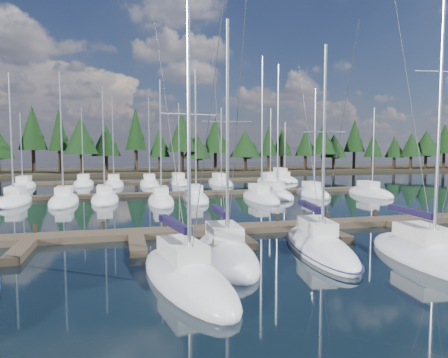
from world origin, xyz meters
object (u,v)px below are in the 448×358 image
object	(u,v)px
main_dock	(230,231)
front_sailboat_5	(427,255)
front_sailboat_4	(319,247)
motor_yacht_right	(279,179)
front_sailboat_3	(225,254)
front_sailboat_2	(186,277)

from	to	relation	value
main_dock	front_sailboat_5	bearing A→B (deg)	-47.53
front_sailboat_4	motor_yacht_right	bearing A→B (deg)	70.30
front_sailboat_3	front_sailboat_5	xyz separation A→B (m)	(9.60, -2.76, 0.02)
front_sailboat_4	main_dock	bearing A→B (deg)	121.90
front_sailboat_3	front_sailboat_5	bearing A→B (deg)	-16.05
front_sailboat_2	front_sailboat_4	bearing A→B (deg)	22.80
front_sailboat_4	front_sailboat_5	bearing A→B (deg)	-34.30
front_sailboat_5	front_sailboat_2	bearing A→B (deg)	-178.55
front_sailboat_3	motor_yacht_right	bearing A→B (deg)	64.52
front_sailboat_5	motor_yacht_right	world-z (taller)	front_sailboat_5
front_sailboat_3	motor_yacht_right	distance (m)	48.51
motor_yacht_right	front_sailboat_3	bearing A→B (deg)	-115.48
front_sailboat_3	front_sailboat_5	world-z (taller)	front_sailboat_5
main_dock	front_sailboat_2	xyz separation A→B (m)	(-4.31, -8.83, 0.08)
front_sailboat_2	front_sailboat_5	size ratio (longest dim) A/B	0.75
front_sailboat_2	front_sailboat_4	world-z (taller)	front_sailboat_2
front_sailboat_5	motor_yacht_right	size ratio (longest dim) A/B	2.11
front_sailboat_3	front_sailboat_4	world-z (taller)	front_sailboat_3
front_sailboat_4	front_sailboat_5	size ratio (longest dim) A/B	0.70
front_sailboat_5	front_sailboat_3	bearing A→B (deg)	163.95
front_sailboat_3	motor_yacht_right	xyz separation A→B (m)	(20.87, 43.79, 0.16)
main_dock	motor_yacht_right	xyz separation A→B (m)	(19.07, 38.03, 0.24)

